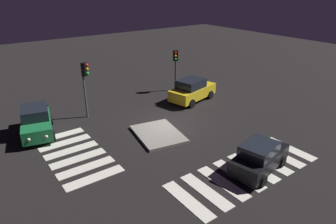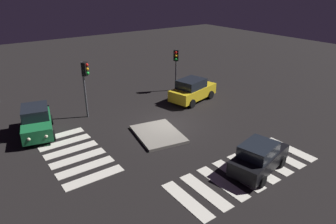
{
  "view_description": "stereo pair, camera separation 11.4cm",
  "coord_description": "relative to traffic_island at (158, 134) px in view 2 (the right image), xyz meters",
  "views": [
    {
      "loc": [
        15.71,
        -11.43,
        9.36
      ],
      "look_at": [
        0.0,
        0.0,
        1.0
      ],
      "focal_mm": 32.45,
      "sensor_mm": 36.0,
      "label": 1
    },
    {
      "loc": [
        15.78,
        -11.34,
        9.36
      ],
      "look_at": [
        0.0,
        0.0,
        1.0
      ],
      "focal_mm": 32.45,
      "sensor_mm": 36.0,
      "label": 2
    }
  ],
  "objects": [
    {
      "name": "ground_plane",
      "position": [
        -0.9,
        1.45,
        -0.09
      ],
      "size": [
        80.0,
        80.0,
        0.0
      ],
      "primitive_type": "plane",
      "color": "black"
    },
    {
      "name": "traffic_island",
      "position": [
        0.0,
        0.0,
        0.0
      ],
      "size": [
        4.09,
        3.36,
        0.18
      ],
      "color": "gray",
      "rests_on": "ground"
    },
    {
      "name": "car_yellow",
      "position": [
        -3.6,
        5.94,
        0.86
      ],
      "size": [
        2.87,
        4.69,
        1.93
      ],
      "rotation": [
        0.0,
        0.0,
        1.81
      ],
      "color": "gold",
      "rests_on": "ground"
    },
    {
      "name": "car_green",
      "position": [
        -4.9,
        -6.36,
        0.82
      ],
      "size": [
        4.48,
        2.7,
        1.84
      ],
      "rotation": [
        0.0,
        0.0,
        -0.23
      ],
      "color": "#196B38",
      "rests_on": "ground"
    },
    {
      "name": "car_black",
      "position": [
        6.5,
        2.06,
        0.74
      ],
      "size": [
        2.43,
        4.09,
        1.69
      ],
      "rotation": [
        0.0,
        0.0,
        1.79
      ],
      "color": "black",
      "rests_on": "ground"
    },
    {
      "name": "traffic_light_south",
      "position": [
        -5.48,
        -2.52,
        3.09
      ],
      "size": [
        0.53,
        0.54,
        4.19
      ],
      "rotation": [
        0.0,
        0.0,
        0.71
      ],
      "color": "#47474C",
      "rests_on": "ground"
    },
    {
      "name": "traffic_light_west",
      "position": [
        -6.48,
        6.35,
        2.79
      ],
      "size": [
        0.53,
        0.54,
        3.8
      ],
      "rotation": [
        0.0,
        0.0,
        -0.72
      ],
      "color": "#47474C",
      "rests_on": "ground"
    },
    {
      "name": "crosswalk_near",
      "position": [
        -0.9,
        -5.35,
        -0.08
      ],
      "size": [
        6.45,
        3.2,
        0.02
      ],
      "color": "silver",
      "rests_on": "ground"
    },
    {
      "name": "crosswalk_side",
      "position": [
        6.19,
        1.45,
        -0.08
      ],
      "size": [
        3.2,
        8.75,
        0.02
      ],
      "color": "silver",
      "rests_on": "ground"
    }
  ]
}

